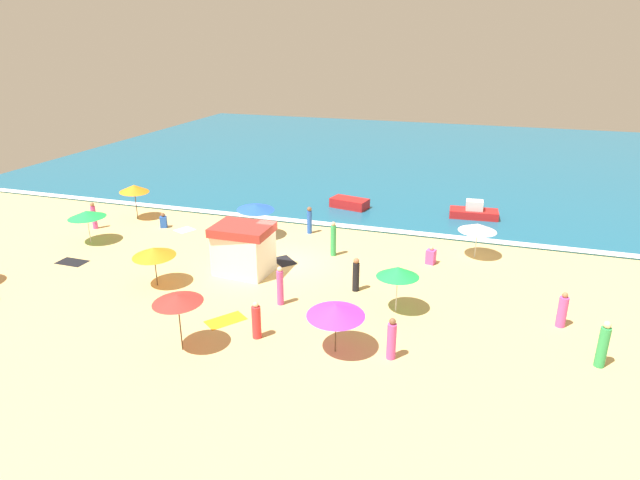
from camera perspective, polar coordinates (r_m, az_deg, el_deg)
name	(u,v)px	position (r m, az deg, el deg)	size (l,w,h in m)	color
ground_plane	(290,263)	(28.19, -3.21, -2.46)	(60.00, 60.00, 0.00)	#D8B775
ocean_water	(391,155)	(54.12, 7.48, 8.84)	(60.00, 44.00, 0.10)	#196084
wave_breaker_foam	(326,224)	(33.71, 0.59, 1.73)	(57.00, 0.70, 0.01)	white
lifeguard_cabana	(243,249)	(26.88, -8.08, -0.91)	(2.79, 2.23, 2.48)	white
beach_umbrella_0	(86,214)	(33.11, -23.39, 2.51)	(2.56, 2.56, 1.92)	silver
beach_umbrella_1	(478,227)	(29.52, 16.29, 1.28)	(2.56, 2.55, 1.89)	silver
beach_umbrella_2	(336,310)	(19.85, 1.67, -7.39)	(2.51, 2.52, 2.01)	#4C3823
beach_umbrella_4	(398,272)	(22.87, 8.20, -3.33)	(2.52, 2.52, 2.11)	silver
beach_umbrella_5	(256,207)	(31.37, -6.80, 3.46)	(3.06, 3.06, 2.06)	silver
beach_umbrella_6	(134,188)	(36.33, -19.01, 5.16)	(2.42, 2.40, 2.31)	#4C3823
beach_umbrella_7	(154,252)	(26.23, -17.13, -1.21)	(2.03, 2.04, 1.95)	#4C3823
beach_umbrella_8	(177,299)	(20.44, -14.80, -6.01)	(2.63, 2.63, 2.33)	#4C3823
beachgoer_0	(333,239)	(28.82, 1.41, 0.07)	(0.38, 0.38, 1.91)	green
beachgoer_1	(280,286)	(23.70, -4.23, -4.91)	(0.41, 0.41, 1.80)	#D84CA5
beachgoer_2	(562,311)	(24.07, 24.18, -6.84)	(0.49, 0.49, 1.53)	#D84CA5
beachgoer_3	(94,216)	(35.70, -22.73, 2.35)	(0.36, 0.36, 1.66)	#D84CA5
beachgoer_4	(356,275)	(24.96, 3.81, -3.70)	(0.45, 0.45, 1.63)	black
beachgoer_5	(392,340)	(20.10, 7.55, -10.37)	(0.48, 0.48, 1.65)	#D84CA5
beachgoer_6	(431,256)	(28.54, 11.60, -1.70)	(0.54, 0.54, 0.96)	#D84CA5
beachgoer_7	(256,321)	(21.37, -6.72, -8.49)	(0.50, 0.50, 1.56)	red
beachgoer_8	(309,220)	(32.12, -1.12, 2.10)	(0.41, 0.41, 1.65)	blue
beachgoer_9	(603,345)	(21.88, 27.66, -9.79)	(0.49, 0.49, 1.82)	green
beachgoer_10	(163,221)	(34.59, -16.18, 1.94)	(0.50, 0.50, 0.95)	blue
beach_towel_0	(185,230)	(33.92, -14.07, 1.04)	(1.28, 1.33, 0.01)	white
beach_towel_1	(260,232)	(32.77, -6.34, 0.85)	(1.17, 1.24, 0.01)	orange
beach_towel_2	(226,320)	(23.08, -9.91, -8.34)	(1.68, 1.83, 0.01)	orange
beach_towel_3	(72,262)	(31.10, -24.66, -2.13)	(1.56, 0.96, 0.01)	black
beach_towel_4	(284,261)	(28.46, -3.79, -2.23)	(1.65, 1.64, 0.01)	black
small_boat_0	(350,203)	(36.90, 3.13, 3.91)	(2.69, 1.79, 0.63)	red
small_boat_1	(474,212)	(36.18, 15.90, 2.87)	(3.11, 1.55, 1.13)	red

